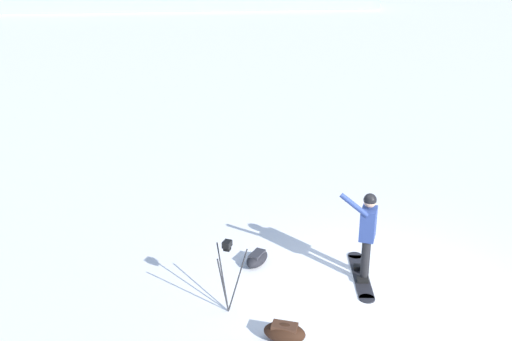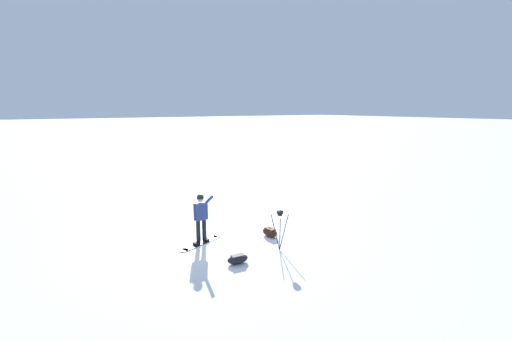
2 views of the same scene
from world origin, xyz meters
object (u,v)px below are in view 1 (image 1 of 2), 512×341
object	(u,v)px
gear_bag_large	(257,258)
camera_tripod	(227,262)
snowboard	(361,275)
snowboarder	(367,228)
gear_bag_small	(285,332)

from	to	relation	value
gear_bag_large	camera_tripod	bearing A→B (deg)	93.20
snowboard	camera_tripod	xyz separation A→B (m)	(1.85, 1.88, 0.91)
snowboarder	snowboard	distance (m)	1.00
snowboarder	gear_bag_large	distance (m)	2.21
snowboard	gear_bag_small	xyz separation A→B (m)	(0.74, 2.29, 0.14)
gear_bag_large	gear_bag_small	size ratio (longest dim) A/B	0.97
snowboarder	camera_tripod	distance (m)	2.66
gear_bag_large	gear_bag_small	bearing A→B (deg)	120.91
gear_bag_small	snowboard	bearing A→B (deg)	-107.98
gear_bag_large	gear_bag_small	xyz separation A→B (m)	(-1.20, 2.00, 0.02)
camera_tripod	gear_bag_small	distance (m)	1.42
snowboarder	snowboard	size ratio (longest dim) A/B	1.00
gear_bag_small	gear_bag_large	bearing A→B (deg)	-59.09
snowboarder	gear_bag_large	size ratio (longest dim) A/B	2.57
snowboarder	gear_bag_small	xyz separation A→B (m)	(0.81, 2.25, -0.86)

